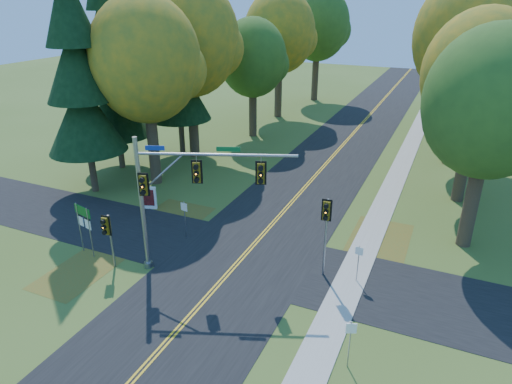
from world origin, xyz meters
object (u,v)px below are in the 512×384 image
at_px(east_signal_pole, 326,219).
at_px(route_sign_cluster, 84,220).
at_px(traffic_mast, 179,188).
at_px(info_kiosk, 148,198).

xyz_separation_m(east_signal_pole, route_sign_cluster, (-13.06, -3.32, -1.25)).
bearing_deg(traffic_mast, route_sign_cluster, 167.78).
distance_m(route_sign_cluster, info_kiosk, 6.58).
bearing_deg(east_signal_pole, traffic_mast, -167.70).
xyz_separation_m(traffic_mast, east_signal_pole, (7.12, 2.38, -1.37)).
relative_size(traffic_mast, info_kiosk, 4.67).
relative_size(east_signal_pole, info_kiosk, 2.74).
height_order(east_signal_pole, route_sign_cluster, east_signal_pole).
bearing_deg(route_sign_cluster, traffic_mast, 23.20).
bearing_deg(traffic_mast, info_kiosk, 118.32).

